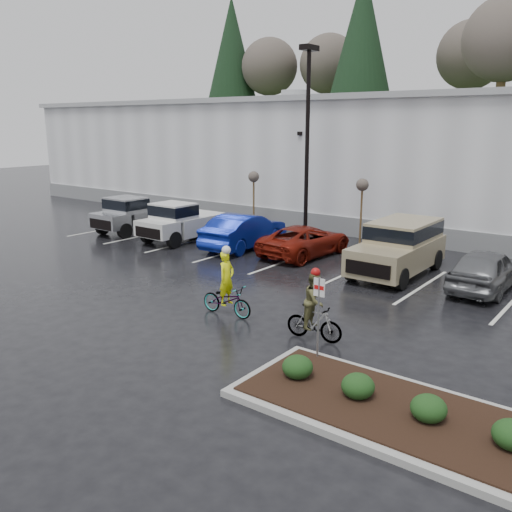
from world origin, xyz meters
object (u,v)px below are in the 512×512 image
Objects in this scene: fire_lane_sign at (319,309)px; suv_tan at (397,249)px; lamppost at (308,124)px; cyclist_olive at (314,313)px; sapling_west at (254,180)px; pickup_white at (187,220)px; car_grey at (486,269)px; car_blue at (244,231)px; car_red at (305,240)px; sapling_mid at (362,188)px; cyclist_hivis at (227,294)px; pickup_silver at (140,213)px.

fire_lane_sign reaches higher than suv_tan.
lamppost is 4.54× the size of cyclist_olive.
sapling_west is 0.62× the size of pickup_white.
car_blue is at bearing 0.45° from car_grey.
car_red is at bearing 6.53° from pickup_white.
sapling_mid reaches higher than fire_lane_sign.
cyclist_olive is (0.89, -7.57, -0.27)m from suv_tan.
cyclist_hivis is at bearing -83.56° from sapling_mid.
fire_lane_sign is 8.97m from car_grey.
pickup_white is (-1.01, -4.22, -1.75)m from sapling_west.
fire_lane_sign reaches higher than pickup_silver.
fire_lane_sign is at bearing -33.80° from pickup_white.
sapling_mid reaches higher than suv_tan.
lamppost reaches higher than sapling_mid.
sapling_mid is 5.95m from car_blue.
sapling_west is (-4.00, 1.00, -2.96)m from lamppost.
car_grey is at bearing -17.74° from lamppost.
sapling_west is 10.96m from suv_tan.
sapling_west reaches higher than pickup_white.
cyclist_olive is (5.40, -8.09, 0.08)m from car_red.
suv_tan is at bearing 101.18° from fire_lane_sign.
pickup_white is 2.56× the size of cyclist_olive.
pickup_silver is (-4.58, -4.21, -1.75)m from sapling_west.
pickup_silver is at bearing -179.18° from suv_tan.
car_blue is (3.49, 0.27, -0.16)m from pickup_white.
lamppost reaches higher than car_blue.
lamppost is 13.57m from cyclist_olive.
cyclist_hivis is at bearing -70.11° from lamppost.
pickup_silver is 1.00× the size of pickup_white.
pickup_white is at bearing -150.65° from sapling_mid.
cyclist_hivis is at bearing 82.40° from cyclist_olive.
lamppost is at bearing 20.52° from pickup_silver.
car_blue is (-4.02, -3.96, -1.90)m from sapling_mid.
cyclist_hivis is (12.37, -7.29, -0.30)m from pickup_silver.
car_blue is at bearing 136.50° from fire_lane_sign.
car_blue is 1.14× the size of car_grey.
sapling_west is 0.62× the size of pickup_silver.
lamppost is 4.19× the size of fire_lane_sign.
cyclist_olive is (3.15, -0.07, 0.08)m from cyclist_hivis.
suv_tan is (7.58, -0.04, 0.21)m from car_blue.
cyclist_olive reaches higher than car_grey.
pickup_silver is 1.04× the size of car_blue.
pickup_white is at bearing 48.22° from cyclist_hivis.
pickup_white is 1.07× the size of car_red.
car_blue is (-1.52, -2.96, -4.86)m from lamppost.
cyclist_hivis is 1.08× the size of cyclist_olive.
sapling_mid is 1.46× the size of cyclist_hivis.
pickup_silver is (-11.08, -4.21, -1.75)m from sapling_mid.
car_blue is 10.89m from car_grey.
suv_tan reaches higher than car_grey.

